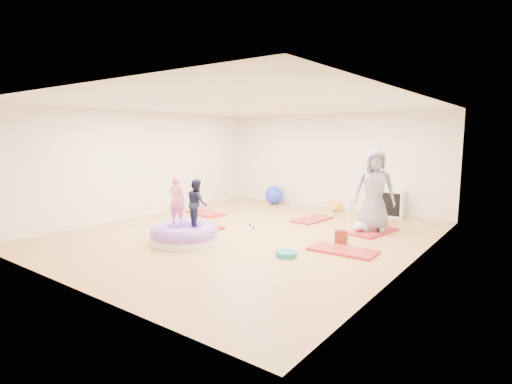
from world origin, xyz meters
The scene contains 19 objects.
room centered at (0.00, 0.00, 1.40)m, with size 7.01×8.01×2.81m.
gym_mat_front_left centered at (-1.38, -0.24, 0.03)m, with size 1.32×0.66×0.05m, color #A0281E.
gym_mat_mid_left centered at (-2.32, 1.06, 0.02)m, with size 1.16×0.58×0.05m, color #A0281E.
gym_mat_center_back centered at (0.45, 2.11, 0.02)m, with size 1.16×0.58×0.05m, color #A0281E.
gym_mat_right centered at (2.27, -0.04, 0.03)m, with size 1.23×0.61×0.05m, color #A0281E.
gym_mat_rear_right centered at (2.17, 1.77, 0.03)m, with size 1.26×0.63×0.05m, color #A0281E.
inflatable_cushion centered at (-0.59, -1.34, 0.17)m, with size 1.39×1.39×0.44m.
child_pink centered at (-0.82, -1.31, 0.90)m, with size 0.36×0.24×0.99m, color pink.
child_navy centered at (-0.31, -1.25, 0.88)m, with size 0.46×0.36×0.95m, color #161932.
adult_caregiver centered at (2.17, 1.79, 0.96)m, with size 0.88×0.58×1.81m, color slate.
infant centered at (1.97, 1.53, 0.16)m, with size 0.35×0.35×0.21m.
ball_pit_balls centered at (0.15, 0.64, 0.03)m, with size 4.14×2.73×0.07m.
exercise_ball_blue centered at (-1.73, 3.58, 0.29)m, with size 0.58×0.58×0.58m, color blue.
exercise_ball_orange centered at (0.40, 3.60, 0.18)m, with size 0.35×0.35×0.35m, color orange.
infant_play_gym centered at (0.99, 2.80, 0.30)m, with size 0.59×0.56×0.46m.
cube_shelf centered at (1.89, 3.79, 0.35)m, with size 0.71×0.35×0.71m.
balance_disc centered at (1.58, -0.91, 0.04)m, with size 0.40×0.40×0.09m, color #147882.
backpack centered at (2.02, 0.42, 0.14)m, with size 0.25×0.15×0.29m, color #B92E16.
yellow_toy centered at (-1.51, -0.50, 0.01)m, with size 0.19×0.19×0.03m, color yellow.
Camera 1 is at (5.29, -6.80, 2.14)m, focal length 28.00 mm.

